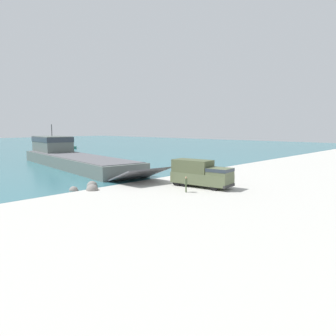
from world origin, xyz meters
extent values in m
plane|color=#B7B5AD|center=(0.00, 0.00, 0.00)|extent=(240.00, 240.00, 0.00)
cube|color=#56605B|center=(-0.74, 23.97, 0.99)|extent=(12.75, 35.62, 1.97)
cube|color=#56565B|center=(-0.74, 23.97, 2.01)|extent=(11.95, 34.15, 0.08)
cube|color=#56605B|center=(1.15, 35.89, 3.56)|extent=(6.63, 10.46, 3.18)
cube|color=#28333D|center=(1.15, 35.89, 4.52)|extent=(6.79, 10.58, 0.95)
cylinder|color=#3F3F42|center=(1.15, 35.89, 6.35)|extent=(0.16, 0.16, 2.40)
cube|color=#56565B|center=(-3.89, 4.05, 1.04)|extent=(7.06, 6.41, 2.02)
cube|color=#566042|center=(-1.02, -3.80, 1.02)|extent=(3.26, 7.58, 1.30)
cube|color=#566042|center=(-0.75, -6.21, 2.05)|extent=(2.57, 2.74, 0.77)
cube|color=#28333D|center=(-0.75, -6.21, 2.25)|extent=(2.65, 2.77, 0.38)
cube|color=#495236|center=(-1.16, -2.56, 2.42)|extent=(2.86, 4.88, 1.50)
cube|color=#2D2D2D|center=(-0.62, -7.37, 0.52)|extent=(2.51, 0.52, 0.32)
cylinder|color=black|center=(0.24, -5.95, 0.57)|extent=(0.51, 1.18, 1.15)
cylinder|color=black|center=(-1.77, -6.18, 0.57)|extent=(0.51, 1.18, 1.15)
cylinder|color=black|center=(-0.21, -1.97, 0.57)|extent=(0.51, 1.18, 1.15)
cylinder|color=black|center=(-2.22, -2.20, 0.57)|extent=(0.51, 1.18, 1.15)
cylinder|color=black|center=(-0.33, -0.88, 0.57)|extent=(0.51, 1.18, 1.15)
cylinder|color=black|center=(-2.34, -1.10, 0.57)|extent=(0.51, 1.18, 1.15)
cylinder|color=#475638|center=(-4.60, -4.40, 0.42)|extent=(0.14, 0.14, 0.84)
cylinder|color=#475638|center=(-4.72, -4.53, 0.42)|extent=(0.14, 0.14, 0.84)
cube|color=#475638|center=(-4.66, -4.47, 1.17)|extent=(0.47, 0.49, 0.66)
sphere|color=tan|center=(-4.66, -4.47, 1.62)|extent=(0.23, 0.23, 0.23)
cube|color=#2D7060|center=(22.68, 69.19, 0.38)|extent=(7.33, 5.98, 0.76)
cube|color=silver|center=(23.14, 68.87, 1.18)|extent=(2.67, 2.47, 0.84)
sphere|color=gray|center=(-12.55, 5.29, 0.00)|extent=(1.00, 1.00, 1.00)
sphere|color=gray|center=(-9.60, 6.06, 0.00)|extent=(1.29, 1.29, 1.29)
sphere|color=gray|center=(-11.00, 3.97, 0.00)|extent=(1.37, 1.37, 1.37)
sphere|color=#66605B|center=(4.40, 4.14, 0.00)|extent=(1.22, 1.22, 1.22)
camera|label=1|loc=(-31.69, -26.92, 7.14)|focal=35.00mm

